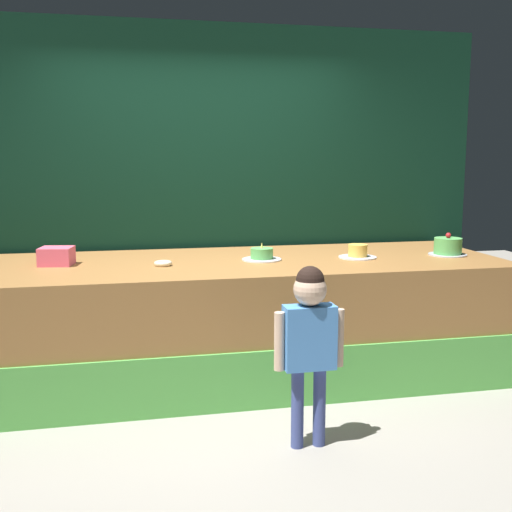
# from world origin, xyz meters

# --- Properties ---
(ground_plane) EXTENTS (12.00, 12.00, 0.00)m
(ground_plane) POSITION_xyz_m (0.00, 0.00, 0.00)
(ground_plane) COLOR gray
(stage_platform) EXTENTS (4.32, 1.40, 0.88)m
(stage_platform) POSITION_xyz_m (0.00, 0.69, 0.44)
(stage_platform) COLOR #9E6B38
(stage_platform) RESTS_ON ground_plane
(curtain_backdrop) EXTENTS (4.91, 0.08, 2.73)m
(curtain_backdrop) POSITION_xyz_m (0.00, 1.48, 1.36)
(curtain_backdrop) COLOR black
(curtain_backdrop) RESTS_ON ground_plane
(child_figure) EXTENTS (0.40, 0.19, 1.05)m
(child_figure) POSITION_xyz_m (0.36, -0.57, 0.68)
(child_figure) COLOR #3F4C8C
(child_figure) RESTS_ON ground_plane
(pink_box) EXTENTS (0.25, 0.23, 0.13)m
(pink_box) POSITION_xyz_m (-1.10, 0.76, 0.94)
(pink_box) COLOR #F75F80
(pink_box) RESTS_ON stage_platform
(donut) EXTENTS (0.13, 0.13, 0.03)m
(donut) POSITION_xyz_m (-0.37, 0.57, 0.90)
(donut) COLOR beige
(donut) RESTS_ON stage_platform
(cake_center_left) EXTENTS (0.29, 0.29, 0.13)m
(cake_center_left) POSITION_xyz_m (0.37, 0.67, 0.92)
(cake_center_left) COLOR silver
(cake_center_left) RESTS_ON stage_platform
(cake_center_right) EXTENTS (0.29, 0.29, 0.10)m
(cake_center_right) POSITION_xyz_m (1.10, 0.61, 0.92)
(cake_center_right) COLOR silver
(cake_center_right) RESTS_ON stage_platform
(cake_far_right) EXTENTS (0.29, 0.29, 0.18)m
(cake_far_right) POSITION_xyz_m (1.84, 0.59, 0.95)
(cake_far_right) COLOR silver
(cake_far_right) RESTS_ON stage_platform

